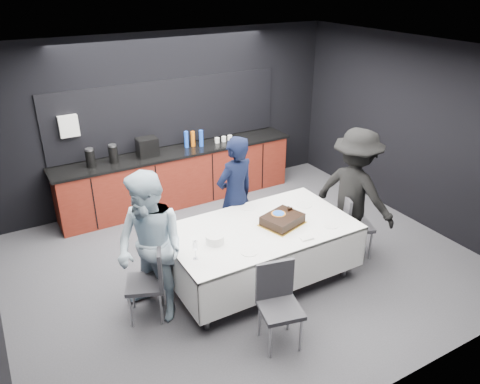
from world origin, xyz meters
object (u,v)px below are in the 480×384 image
Objects in this scene: chair_near at (278,298)px; person_center at (235,196)px; person_left at (151,249)px; person_right at (354,193)px; plate_stack at (215,239)px; chair_left at (152,277)px; party_table at (260,237)px; champagne_flute at (195,246)px; chair_right at (351,220)px; cake_assembly at (282,220)px.

person_center is at bearing 74.76° from chair_near.
person_right is (2.88, -0.08, 0.02)m from person_left.
person_right is (1.88, 0.96, 0.37)m from chair_near.
chair_left reaches higher than plate_stack.
chair_left is at bearing 179.42° from party_table.
person_center is at bearing 43.38° from champagne_flute.
chair_right is at bearing 2.97° from champagne_flute.
chair_near is at bearing 99.71° from person_right.
person_center is (0.48, 1.78, 0.32)m from chair_near.
person_center is (-0.20, 0.84, 0.01)m from cake_assembly.
party_table is at bearing 175.35° from chair_right.
champagne_flute reaches higher than chair_left.
chair_left is (-1.42, 0.01, -0.11)m from party_table.
cake_assembly is 1.28m from champagne_flute.
party_table is at bearing 13.60° from champagne_flute.
person_left reaches higher than party_table.
person_center reaches higher than chair_right.
plate_stack is at bearing 178.19° from chair_right.
person_right is at bearing 42.56° from chair_right.
plate_stack is 0.75m from person_left.
person_center reaches higher than chair_left.
chair_left is at bearing 175.30° from plate_stack.
cake_assembly is 2.78× the size of plate_stack.
person_right reaches higher than champagne_flute.
chair_near is (-0.68, -0.93, -0.31)m from cake_assembly.
party_table is 1.06m from champagne_flute.
chair_left is 0.52× the size of person_left.
chair_near is (0.58, -0.77, -0.40)m from champagne_flute.
chair_right is 0.51× the size of person_right.
person_left is (-1.48, -0.73, 0.03)m from person_center.
champagne_flute is at bearing 31.28° from person_center.
person_right is at bearing -0.00° from plate_stack.
chair_right is (2.06, -0.07, -0.30)m from plate_stack.
cake_assembly is 1.68m from person_left.
cake_assembly reaches higher than chair_right.
plate_stack is 0.12× the size of person_left.
cake_assembly is 1.19m from chair_near.
champagne_flute reaches higher than chair_right.
person_left is (0.03, 0.02, 0.35)m from chair_left.
person_left is (-1.40, 0.04, 0.25)m from party_table.
person_right is (2.90, -0.06, 0.37)m from chair_left.
person_center reaches higher than chair_near.
champagne_flute is at bearing -172.69° from cake_assembly.
chair_right is 1.00× the size of chair_near.
chair_near is 0.52× the size of person_left.
chair_near is at bearing 62.66° from person_center.
person_right is (2.13, -0.00, 0.08)m from plate_stack.
party_table is 2.51× the size of chair_near.
champagne_flute is 0.24× the size of chair_near.
party_table is at bearing -0.58° from chair_left.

